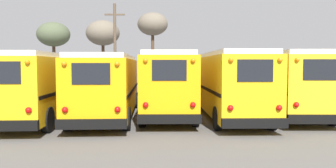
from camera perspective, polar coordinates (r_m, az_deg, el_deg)
name	(u,v)px	position (r m, az deg, el deg)	size (l,w,h in m)	color
ground_plane	(168,115)	(17.16, -0.01, -5.46)	(160.00, 160.00, 0.00)	#5B5956
school_bus_0	(46,83)	(17.15, -20.41, 0.08)	(2.73, 9.92, 3.15)	yellow
school_bus_1	(108,84)	(16.60, -10.36, 0.02)	(2.80, 9.61, 3.09)	#E5A00C
school_bus_2	(168,81)	(17.55, -0.06, 0.52)	(2.64, 10.30, 3.22)	#E5A00C
school_bus_3	(227,82)	(16.86, 10.27, 0.31)	(2.51, 9.75, 3.23)	yellow
school_bus_4	(279,81)	(18.54, 18.82, 0.49)	(2.88, 9.89, 3.26)	yellow
utility_pole	(115,47)	(29.88, -9.22, 6.40)	(1.80, 0.25, 8.07)	brown
bare_tree_0	(103,33)	(39.56, -11.28, 8.63)	(3.93, 3.93, 7.83)	#473323
bare_tree_1	(153,25)	(38.20, -2.69, 10.24)	(3.49, 3.49, 8.61)	#473323
bare_tree_2	(54,35)	(34.73, -19.31, 8.07)	(3.23, 3.23, 6.86)	#473323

